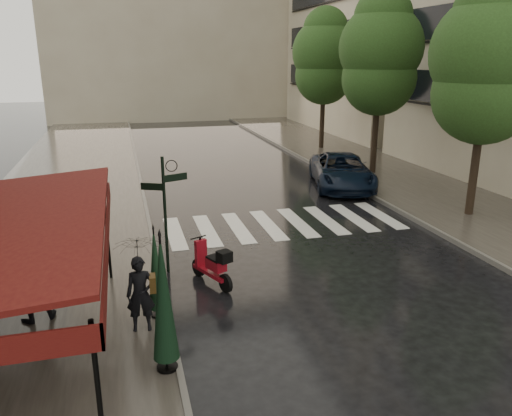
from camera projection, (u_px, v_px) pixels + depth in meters
name	position (u px, v px, depth m)	size (l,w,h in m)	color
ground	(238.00, 321.00, 10.75)	(120.00, 120.00, 0.00)	black
sidewalk_near	(67.00, 193.00, 20.69)	(6.00, 60.00, 0.12)	#38332D
sidewalk_far	(386.00, 172.00, 24.38)	(5.50, 60.00, 0.12)	#38332D
curb_near	(142.00, 187.00, 21.45)	(0.12, 60.00, 0.16)	#595651
curb_far	(333.00, 175.00, 23.68)	(0.12, 60.00, 0.16)	#595651
crosswalk	(283.00, 223.00, 17.04)	(7.85, 3.20, 0.01)	silver
signpost	(165.00, 206.00, 12.69)	(1.17, 0.29, 3.10)	black
haussmann_far	(376.00, 3.00, 36.21)	(8.00, 16.00, 18.50)	tan
backdrop_building	(171.00, 3.00, 43.70)	(22.00, 6.00, 20.00)	tan
tree_near	(488.00, 61.00, 16.23)	(3.80, 3.80, 7.99)	black
tree_mid	(380.00, 54.00, 22.59)	(3.80, 3.80, 8.34)	black
tree_far	(325.00, 57.00, 29.14)	(3.80, 3.80, 8.16)	black
pedestrian_with_umbrella	(138.00, 256.00, 9.75)	(0.98, 1.00, 2.40)	black
pedestrian_terrace	(29.00, 279.00, 10.31)	(0.91, 0.71, 1.87)	black
scooter	(213.00, 266.00, 12.33)	(0.87, 1.56, 1.10)	black
parked_car	(342.00, 171.00, 21.65)	(2.36, 5.12, 1.42)	black
parasol_front	(163.00, 298.00, 8.52)	(0.46, 0.46, 2.59)	black
parasol_back	(156.00, 269.00, 10.42)	(0.38, 0.38, 2.02)	black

